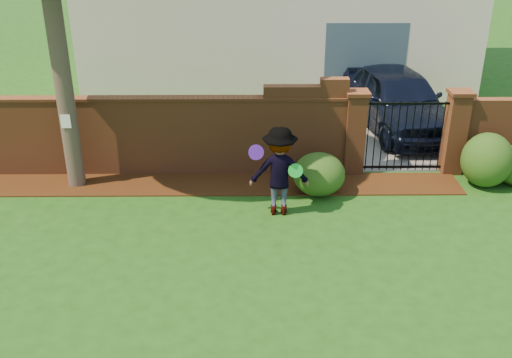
{
  "coord_description": "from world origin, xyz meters",
  "views": [
    {
      "loc": [
        0.13,
        -7.97,
        5.44
      ],
      "look_at": [
        0.22,
        1.4,
        1.05
      ],
      "focal_mm": 41.06,
      "sensor_mm": 36.0,
      "label": 1
    }
  ],
  "objects_px": {
    "frisbee_purple": "(256,152)",
    "frisbee_green": "(295,171)",
    "car": "(402,103)",
    "man": "(279,172)"
  },
  "relations": [
    {
      "from": "car",
      "to": "man",
      "type": "height_order",
      "value": "man"
    },
    {
      "from": "car",
      "to": "man",
      "type": "relative_size",
      "value": 2.7
    },
    {
      "from": "car",
      "to": "frisbee_purple",
      "type": "xyz_separation_m",
      "value": [
        -3.84,
        -4.57,
        0.51
      ]
    },
    {
      "from": "frisbee_purple",
      "to": "frisbee_green",
      "type": "height_order",
      "value": "frisbee_purple"
    },
    {
      "from": "car",
      "to": "frisbee_green",
      "type": "xyz_separation_m",
      "value": [
        -3.11,
        -4.64,
        0.17
      ]
    },
    {
      "from": "car",
      "to": "frisbee_green",
      "type": "bearing_deg",
      "value": -133.31
    },
    {
      "from": "man",
      "to": "frisbee_purple",
      "type": "xyz_separation_m",
      "value": [
        -0.44,
        -0.09,
        0.44
      ]
    },
    {
      "from": "man",
      "to": "frisbee_purple",
      "type": "relative_size",
      "value": 6.1
    },
    {
      "from": "frisbee_purple",
      "to": "man",
      "type": "bearing_deg",
      "value": 11.7
    },
    {
      "from": "frisbee_green",
      "to": "frisbee_purple",
      "type": "bearing_deg",
      "value": 174.46
    }
  ]
}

